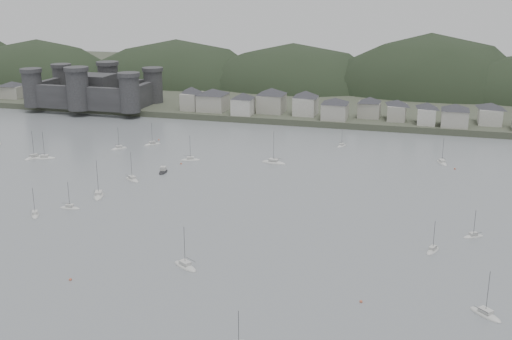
% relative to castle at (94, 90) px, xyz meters
% --- Properties ---
extents(ground, '(900.00, 900.00, 0.00)m').
position_rel_castle_xyz_m(ground, '(120.00, -179.80, -10.96)').
color(ground, slate).
rests_on(ground, ground).
extents(far_shore_land, '(900.00, 250.00, 3.00)m').
position_rel_castle_xyz_m(far_shore_land, '(120.00, 115.20, -9.46)').
color(far_shore_land, '#383D2D').
rests_on(far_shore_land, ground).
extents(forested_ridge, '(851.55, 103.94, 102.57)m').
position_rel_castle_xyz_m(forested_ridge, '(124.83, 89.60, -22.25)').
color(forested_ridge, black).
rests_on(forested_ridge, ground).
extents(castle, '(66.00, 43.00, 20.00)m').
position_rel_castle_xyz_m(castle, '(0.00, 0.00, 0.00)').
color(castle, '#2E2D30').
rests_on(castle, far_shore_land).
extents(waterfront_town, '(451.48, 28.46, 12.92)m').
position_rel_castle_xyz_m(waterfront_town, '(170.59, 3.54, -2.30)').
color(waterfront_town, '#A4A196').
rests_on(waterfront_town, far_shore_land).
extents(sailboat_lead, '(7.98, 4.81, 10.42)m').
position_rel_castle_xyz_m(sailboat_lead, '(86.50, -79.84, -10.79)').
color(sailboat_lead, beige).
rests_on(sailboat_lead, ground).
extents(moored_fleet, '(256.06, 164.24, 13.45)m').
position_rel_castle_xyz_m(moored_fleet, '(100.60, -120.81, -10.79)').
color(moored_fleet, beige).
rests_on(moored_fleet, ground).
extents(motor_launch_far, '(3.41, 7.27, 3.69)m').
position_rel_castle_xyz_m(motor_launch_far, '(82.90, -97.46, -10.67)').
color(motor_launch_far, black).
rests_on(motor_launch_far, ground).
extents(mooring_buoys, '(160.56, 131.01, 0.70)m').
position_rel_castle_xyz_m(mooring_buoys, '(135.54, -112.80, -10.81)').
color(mooring_buoys, '#BF5C3F').
rests_on(mooring_buoys, ground).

